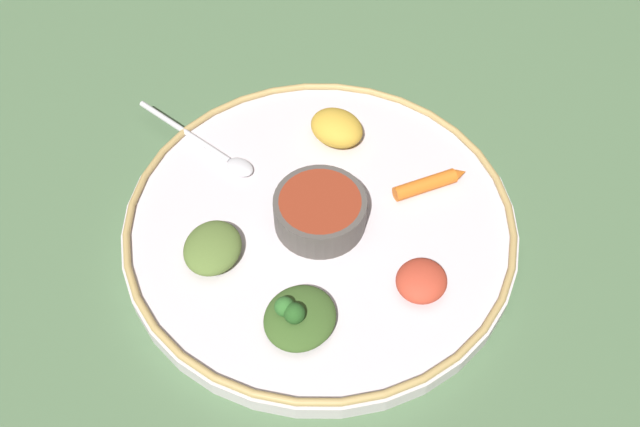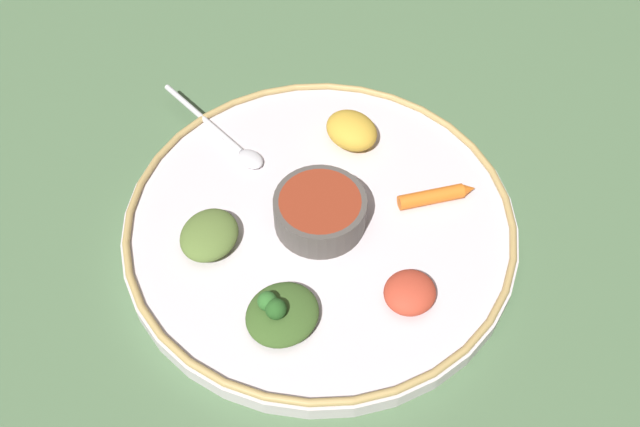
{
  "view_description": "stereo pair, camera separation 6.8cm",
  "coord_description": "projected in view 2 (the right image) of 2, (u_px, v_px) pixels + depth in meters",
  "views": [
    {
      "loc": [
        0.46,
        -0.14,
        0.68
      ],
      "look_at": [
        0.0,
        0.0,
        0.04
      ],
      "focal_mm": 41.72,
      "sensor_mm": 36.0,
      "label": 1
    },
    {
      "loc": [
        0.47,
        -0.07,
        0.68
      ],
      "look_at": [
        0.0,
        0.0,
        0.04
      ],
      "focal_mm": 41.72,
      "sensor_mm": 36.0,
      "label": 2
    }
  ],
  "objects": [
    {
      "name": "ground_plane",
      "position": [
        320.0,
        233.0,
        0.83
      ],
      "size": [
        2.4,
        2.4,
        0.0
      ],
      "primitive_type": "plane",
      "color": "#4C6B47"
    },
    {
      "name": "mound_berbere_red",
      "position": [
        410.0,
        293.0,
        0.74
      ],
      "size": [
        0.07,
        0.07,
        0.02
      ],
      "primitive_type": "ellipsoid",
      "rotation": [
        0.0,
        0.0,
        5.34
      ],
      "color": "#B73D28",
      "rests_on": "platter"
    },
    {
      "name": "platter_rim",
      "position": [
        320.0,
        220.0,
        0.81
      ],
      "size": [
        0.43,
        0.43,
        0.01
      ],
      "primitive_type": "torus",
      "color": "tan",
      "rests_on": "platter"
    },
    {
      "name": "carrot_near_spoon",
      "position": [
        436.0,
        196.0,
        0.82
      ],
      "size": [
        0.02,
        0.09,
        0.02
      ],
      "color": "orange",
      "rests_on": "platter"
    },
    {
      "name": "platter",
      "position": [
        320.0,
        227.0,
        0.82
      ],
      "size": [
        0.43,
        0.43,
        0.02
      ],
      "primitive_type": "cylinder",
      "color": "silver",
      "rests_on": "ground_plane"
    },
    {
      "name": "center_bowl",
      "position": [
        320.0,
        210.0,
        0.79
      ],
      "size": [
        0.1,
        0.1,
        0.04
      ],
      "color": "#4C4742",
      "rests_on": "platter"
    },
    {
      "name": "mound_collards",
      "position": [
        209.0,
        235.0,
        0.78
      ],
      "size": [
        0.09,
        0.09,
        0.03
      ],
      "primitive_type": "ellipsoid",
      "rotation": [
        0.0,
        0.0,
        2.62
      ],
      "color": "#567033",
      "rests_on": "platter"
    },
    {
      "name": "greens_pile",
      "position": [
        281.0,
        313.0,
        0.73
      ],
      "size": [
        0.1,
        0.1,
        0.04
      ],
      "color": "#385623",
      "rests_on": "platter"
    },
    {
      "name": "spoon",
      "position": [
        226.0,
        138.0,
        0.88
      ],
      "size": [
        0.16,
        0.12,
        0.01
      ],
      "color": "silver",
      "rests_on": "platter"
    },
    {
      "name": "mound_lentil_yellow",
      "position": [
        352.0,
        130.0,
        0.87
      ],
      "size": [
        0.08,
        0.08,
        0.03
      ],
      "primitive_type": "ellipsoid",
      "rotation": [
        0.0,
        0.0,
        0.61
      ],
      "color": "gold",
      "rests_on": "platter"
    }
  ]
}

